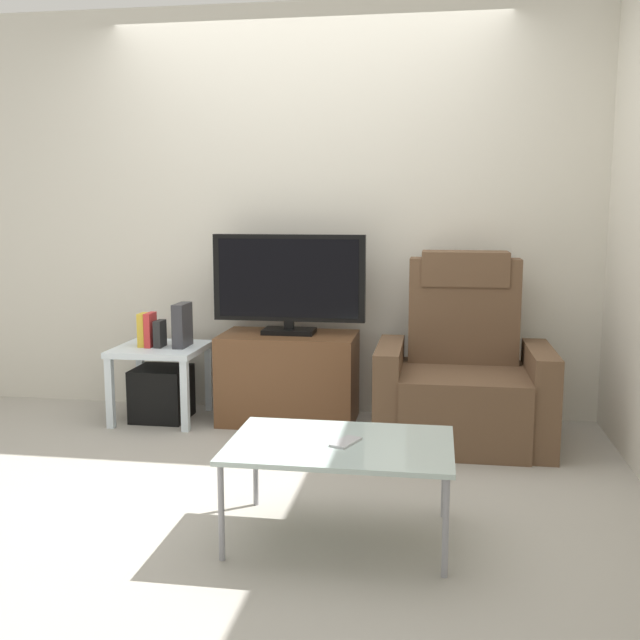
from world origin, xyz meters
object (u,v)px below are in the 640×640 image
(book_leftmost, at_px, (143,330))
(television, at_px, (289,282))
(tv_stand, at_px, (289,378))
(side_table, at_px, (161,358))
(subwoofer_box, at_px, (162,393))
(cell_phone, at_px, (346,442))
(book_middle, at_px, (150,330))
(book_rightmost, at_px, (160,334))
(coffee_table, at_px, (340,448))
(game_console, at_px, (182,325))
(recliner_armchair, at_px, (463,377))

(book_leftmost, bearing_deg, television, 7.53)
(tv_stand, height_order, side_table, tv_stand)
(subwoofer_box, height_order, cell_phone, cell_phone)
(book_leftmost, bearing_deg, subwoofer_box, 11.31)
(book_middle, height_order, book_rightmost, book_middle)
(coffee_table, bearing_deg, cell_phone, -16.59)
(book_leftmost, bearing_deg, tv_stand, 6.36)
(book_rightmost, relative_size, cell_phone, 1.12)
(cell_phone, bearing_deg, book_leftmost, 156.66)
(book_leftmost, xyz_separation_m, cell_phone, (1.47, -1.51, -0.17))
(side_table, relative_size, coffee_table, 0.60)
(side_table, bearing_deg, book_middle, -159.40)
(subwoofer_box, distance_m, book_rightmost, 0.39)
(subwoofer_box, xyz_separation_m, book_middle, (-0.05, -0.02, 0.41))
(tv_stand, relative_size, book_leftmost, 3.98)
(cell_phone, bearing_deg, television, 131.43)
(side_table, height_order, book_middle, book_middle)
(book_leftmost, height_order, coffee_table, book_leftmost)
(side_table, bearing_deg, coffee_table, -48.63)
(tv_stand, xyz_separation_m, cell_phone, (0.56, -1.61, 0.13))
(television, distance_m, book_rightmost, 0.87)
(game_console, relative_size, cell_phone, 1.82)
(television, distance_m, game_console, 0.72)
(tv_stand, bearing_deg, book_leftmost, -173.64)
(side_table, relative_size, cell_phone, 3.60)
(tv_stand, distance_m, coffee_table, 1.70)
(television, xyz_separation_m, side_table, (-0.81, -0.10, -0.49))
(coffee_table, height_order, cell_phone, cell_phone)
(coffee_table, bearing_deg, book_leftmost, 133.80)
(book_rightmost, height_order, game_console, game_console)
(coffee_table, relative_size, cell_phone, 6.00)
(game_console, bearing_deg, book_middle, -171.39)
(television, xyz_separation_m, recliner_armchair, (1.07, -0.23, -0.51))
(tv_stand, bearing_deg, side_table, -174.26)
(book_rightmost, xyz_separation_m, coffee_table, (1.34, -1.51, -0.18))
(subwoofer_box, height_order, coffee_table, coffee_table)
(book_leftmost, relative_size, coffee_table, 0.23)
(recliner_armchair, xyz_separation_m, subwoofer_box, (-1.87, 0.13, -0.21))
(book_middle, bearing_deg, coffee_table, -47.15)
(book_leftmost, xyz_separation_m, book_middle, (0.05, 0.00, 0.00))
(game_console, bearing_deg, recliner_armchair, -4.60)
(tv_stand, relative_size, book_rightmost, 5.00)
(television, bearing_deg, book_rightmost, -171.47)
(side_table, height_order, book_leftmost, book_leftmost)
(subwoofer_box, bearing_deg, book_rightmost, -68.34)
(recliner_armchair, xyz_separation_m, book_leftmost, (-1.97, 0.11, 0.20))
(recliner_armchair, height_order, book_leftmost, recliner_armchair)
(tv_stand, distance_m, side_table, 0.82)
(game_console, height_order, coffee_table, game_console)
(book_rightmost, bearing_deg, tv_stand, 7.21)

